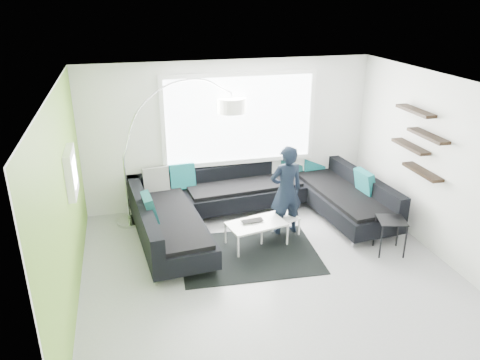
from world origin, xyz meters
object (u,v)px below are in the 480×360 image
(person, at_px, (286,191))
(laptop, at_px, (253,222))
(coffee_table, at_px, (266,229))
(arc_lamp, at_px, (123,158))
(sectional_sofa, at_px, (260,206))
(side_table, at_px, (390,236))

(person, xyz_separation_m, laptop, (-0.65, -0.28, -0.38))
(coffee_table, distance_m, person, 0.74)
(person, height_order, laptop, person)
(person, bearing_deg, arc_lamp, -25.18)
(sectional_sofa, bearing_deg, side_table, -42.82)
(sectional_sofa, xyz_separation_m, coffee_table, (-0.04, -0.49, -0.21))
(coffee_table, distance_m, side_table, 2.01)
(coffee_table, height_order, side_table, side_table)
(person, bearing_deg, coffee_table, 19.18)
(coffee_table, relative_size, laptop, 3.13)
(laptop, bearing_deg, sectional_sofa, 59.01)
(sectional_sofa, relative_size, arc_lamp, 1.77)
(side_table, relative_size, laptop, 1.50)
(person, distance_m, laptop, 0.81)
(coffee_table, distance_m, arc_lamp, 2.74)
(arc_lamp, relative_size, side_table, 4.33)
(coffee_table, xyz_separation_m, person, (0.40, 0.17, 0.59))
(coffee_table, xyz_separation_m, arc_lamp, (-2.22, 1.20, 1.07))
(coffee_table, bearing_deg, sectional_sofa, 74.11)
(side_table, bearing_deg, person, 143.40)
(coffee_table, height_order, person, person)
(arc_lamp, xyz_separation_m, person, (2.63, -1.03, -0.47))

